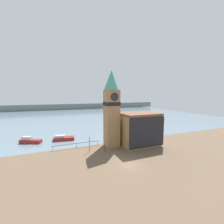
{
  "coord_description": "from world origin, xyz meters",
  "views": [
    {
      "loc": [
        -13.04,
        -23.19,
        12.93
      ],
      "look_at": [
        0.1,
        7.96,
        9.02
      ],
      "focal_mm": 24.0,
      "sensor_mm": 36.0,
      "label": 1
    }
  ],
  "objects_px": {
    "mooring_bollard_near": "(105,149)",
    "boat_far": "(30,141)",
    "pier_building": "(139,129)",
    "clock_tower": "(112,107)",
    "lamp_post": "(89,141)",
    "boat_near": "(63,138)"
  },
  "relations": [
    {
      "from": "pier_building",
      "to": "mooring_bollard_near",
      "type": "distance_m",
      "value": 10.48
    },
    {
      "from": "boat_near",
      "to": "boat_far",
      "type": "relative_size",
      "value": 1.04
    },
    {
      "from": "boat_near",
      "to": "mooring_bollard_near",
      "type": "bearing_deg",
      "value": -48.7
    },
    {
      "from": "clock_tower",
      "to": "pier_building",
      "type": "relative_size",
      "value": 1.95
    },
    {
      "from": "clock_tower",
      "to": "mooring_bollard_near",
      "type": "bearing_deg",
      "value": -138.24
    },
    {
      "from": "lamp_post",
      "to": "boat_near",
      "type": "bearing_deg",
      "value": 112.91
    },
    {
      "from": "boat_near",
      "to": "mooring_bollard_near",
      "type": "distance_m",
      "value": 14.74
    },
    {
      "from": "mooring_bollard_near",
      "to": "boat_far",
      "type": "bearing_deg",
      "value": 141.22
    },
    {
      "from": "pier_building",
      "to": "boat_near",
      "type": "relative_size",
      "value": 1.61
    },
    {
      "from": "boat_far",
      "to": "lamp_post",
      "type": "height_order",
      "value": "lamp_post"
    },
    {
      "from": "boat_near",
      "to": "boat_far",
      "type": "height_order",
      "value": "boat_far"
    },
    {
      "from": "pier_building",
      "to": "boat_far",
      "type": "bearing_deg",
      "value": 154.88
    },
    {
      "from": "boat_far",
      "to": "mooring_bollard_near",
      "type": "height_order",
      "value": "boat_far"
    },
    {
      "from": "mooring_bollard_near",
      "to": "lamp_post",
      "type": "height_order",
      "value": "lamp_post"
    },
    {
      "from": "clock_tower",
      "to": "pier_building",
      "type": "height_order",
      "value": "clock_tower"
    },
    {
      "from": "pier_building",
      "to": "mooring_bollard_near",
      "type": "height_order",
      "value": "pier_building"
    },
    {
      "from": "clock_tower",
      "to": "lamp_post",
      "type": "bearing_deg",
      "value": -166.35
    },
    {
      "from": "clock_tower",
      "to": "boat_far",
      "type": "distance_m",
      "value": 24.04
    },
    {
      "from": "clock_tower",
      "to": "lamp_post",
      "type": "distance_m",
      "value": 9.71
    },
    {
      "from": "lamp_post",
      "to": "clock_tower",
      "type": "bearing_deg",
      "value": 13.65
    },
    {
      "from": "boat_far",
      "to": "clock_tower",
      "type": "bearing_deg",
      "value": -2.72
    },
    {
      "from": "clock_tower",
      "to": "boat_near",
      "type": "xyz_separation_m",
      "value": [
        -10.84,
        9.85,
        -9.39
      ]
    }
  ]
}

